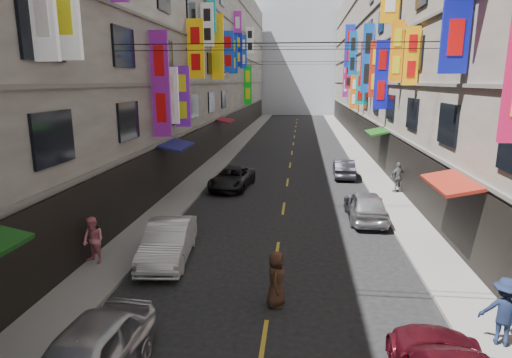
% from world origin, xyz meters
% --- Properties ---
extents(sidewalk_left, '(2.00, 90.00, 0.12)m').
position_xyz_m(sidewalk_left, '(-6.00, 42.00, 0.06)').
color(sidewalk_left, slate).
rests_on(sidewalk_left, ground).
extents(sidewalk_right, '(2.00, 90.00, 0.12)m').
position_xyz_m(sidewalk_right, '(6.00, 42.00, 0.06)').
color(sidewalk_right, slate).
rests_on(sidewalk_right, ground).
extents(building_row_left, '(10.14, 90.00, 19.00)m').
position_xyz_m(building_row_left, '(-11.99, 42.00, 9.49)').
color(building_row_left, gray).
rests_on(building_row_left, ground).
extents(building_row_right, '(10.14, 90.00, 19.00)m').
position_xyz_m(building_row_right, '(11.99, 42.00, 9.49)').
color(building_row_right, '#A19487').
rests_on(building_row_right, ground).
extents(haze_block, '(18.00, 8.00, 22.00)m').
position_xyz_m(haze_block, '(0.00, 92.00, 11.00)').
color(haze_block, '#ABB1BF').
rests_on(haze_block, ground).
extents(shop_signage, '(14.00, 55.00, 11.44)m').
position_xyz_m(shop_signage, '(-0.03, 35.35, 9.11)').
color(shop_signage, '#0F39B7').
rests_on(shop_signage, ground).
extents(street_awnings, '(13.99, 35.20, 0.41)m').
position_xyz_m(street_awnings, '(-1.26, 26.00, 3.00)').
color(street_awnings, '#144713').
rests_on(street_awnings, ground).
extents(overhead_cables, '(14.00, 38.04, 1.24)m').
position_xyz_m(overhead_cables, '(0.00, 30.00, 8.80)').
color(overhead_cables, black).
rests_on(overhead_cables, ground).
extents(lane_markings, '(0.12, 80.20, 0.01)m').
position_xyz_m(lane_markings, '(0.00, 39.00, 0.00)').
color(lane_markings, gold).
rests_on(lane_markings, ground).
extents(scooter_far_right, '(0.50, 1.80, 1.14)m').
position_xyz_m(scooter_far_right, '(3.27, 23.04, 0.44)').
color(scooter_far_right, black).
rests_on(scooter_far_right, ground).
extents(car_left_mid, '(1.98, 4.54, 1.45)m').
position_xyz_m(car_left_mid, '(-4.00, 16.88, 0.73)').
color(car_left_mid, silver).
rests_on(car_left_mid, ground).
extents(car_left_far, '(2.62, 4.83, 1.29)m').
position_xyz_m(car_left_far, '(-3.40, 28.00, 0.64)').
color(car_left_far, black).
rests_on(car_left_far, ground).
extents(car_right_mid, '(1.78, 4.30, 1.46)m').
position_xyz_m(car_right_mid, '(4.00, 22.50, 0.73)').
color(car_right_mid, '#BBBCC1').
rests_on(car_right_mid, ground).
extents(car_right_far, '(1.43, 3.90, 1.28)m').
position_xyz_m(car_right_far, '(3.83, 31.94, 0.64)').
color(car_right_far, '#2B2A32').
rests_on(car_right_far, ground).
extents(pedestrian_lfar, '(1.00, 0.87, 1.72)m').
position_xyz_m(pedestrian_lfar, '(-6.50, 16.07, 0.98)').
color(pedestrian_lfar, pink).
rests_on(pedestrian_lfar, sidewalk_left).
extents(pedestrian_rnear, '(1.27, 0.95, 1.76)m').
position_xyz_m(pedestrian_rnear, '(5.96, 12.47, 1.00)').
color(pedestrian_rnear, '#151E3A').
rests_on(pedestrian_rnear, sidewalk_right).
extents(pedestrian_rfar, '(1.19, 0.93, 1.79)m').
position_xyz_m(pedestrian_rfar, '(6.58, 27.66, 1.02)').
color(pedestrian_rfar, '#5E5E61').
rests_on(pedestrian_rfar, sidewalk_right).
extents(pedestrian_crossing, '(0.62, 0.87, 1.71)m').
position_xyz_m(pedestrian_crossing, '(0.20, 13.95, 0.86)').
color(pedestrian_crossing, '#442A1B').
rests_on(pedestrian_crossing, ground).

